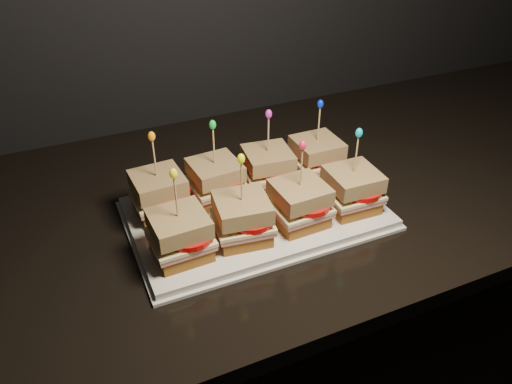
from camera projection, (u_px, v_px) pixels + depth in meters
name	position (u px, v px, depth m)	size (l,w,h in m)	color
cabinet	(209.00, 361.00, 1.19)	(2.67, 0.69, 0.85)	black
granite_slab	(197.00, 212.00, 0.94)	(2.71, 0.73, 0.03)	black
platter	(256.00, 213.00, 0.90)	(0.44, 0.27, 0.02)	silver
platter_rim	(256.00, 216.00, 0.90)	(0.45, 0.28, 0.01)	silver
sandwich_0_bread_bot	(161.00, 206.00, 0.88)	(0.08, 0.08, 0.02)	brown
sandwich_0_ham	(160.00, 199.00, 0.87)	(0.09, 0.09, 0.01)	#BE6059
sandwich_0_cheese	(159.00, 195.00, 0.87)	(0.09, 0.09, 0.01)	beige
sandwich_0_tomato	(167.00, 192.00, 0.87)	(0.08, 0.08, 0.01)	red
sandwich_0_bread_top	(158.00, 183.00, 0.86)	(0.08, 0.08, 0.03)	#63390E
sandwich_0_pick	(155.00, 160.00, 0.83)	(0.00, 0.00, 0.09)	tan
sandwich_0_frill	(152.00, 136.00, 0.81)	(0.01, 0.01, 0.02)	orange
sandwich_1_bread_bot	(216.00, 193.00, 0.92)	(0.08, 0.08, 0.02)	brown
sandwich_1_ham	(216.00, 186.00, 0.91)	(0.09, 0.09, 0.01)	#BE6059
sandwich_1_cheese	(216.00, 182.00, 0.91)	(0.09, 0.09, 0.01)	beige
sandwich_1_tomato	(223.00, 179.00, 0.90)	(0.08, 0.08, 0.01)	red
sandwich_1_bread_top	(215.00, 170.00, 0.89)	(0.08, 0.08, 0.03)	#63390E
sandwich_1_pick	(214.00, 148.00, 0.87)	(0.00, 0.00, 0.09)	tan
sandwich_1_frill	(213.00, 125.00, 0.84)	(0.01, 0.01, 0.02)	green
sandwich_2_bread_bot	(268.00, 180.00, 0.95)	(0.08, 0.08, 0.02)	brown
sandwich_2_ham	(268.00, 173.00, 0.94)	(0.09, 0.09, 0.01)	#BE6059
sandwich_2_cheese	(268.00, 170.00, 0.94)	(0.09, 0.09, 0.01)	beige
sandwich_2_tomato	(275.00, 167.00, 0.94)	(0.08, 0.08, 0.01)	red
sandwich_2_bread_top	(268.00, 158.00, 0.93)	(0.08, 0.08, 0.03)	#63390E
sandwich_2_pick	(268.00, 137.00, 0.90)	(0.00, 0.00, 0.09)	tan
sandwich_2_frill	(269.00, 114.00, 0.88)	(0.01, 0.01, 0.02)	#C31DB3
sandwich_3_bread_bot	(315.00, 169.00, 0.99)	(0.08, 0.08, 0.02)	brown
sandwich_3_ham	(316.00, 162.00, 0.98)	(0.09, 0.09, 0.01)	#BE6059
sandwich_3_cheese	(316.00, 159.00, 0.98)	(0.09, 0.09, 0.01)	beige
sandwich_3_tomato	(323.00, 156.00, 0.97)	(0.08, 0.08, 0.01)	red
sandwich_3_bread_top	(317.00, 147.00, 0.96)	(0.08, 0.08, 0.03)	#63390E
sandwich_3_pick	(319.00, 126.00, 0.94)	(0.00, 0.00, 0.09)	tan
sandwich_3_frill	(320.00, 104.00, 0.91)	(0.01, 0.01, 0.02)	#0520CF
sandwich_4_bread_bot	(181.00, 248.00, 0.79)	(0.08, 0.08, 0.02)	brown
sandwich_4_ham	(181.00, 240.00, 0.78)	(0.09, 0.09, 0.01)	#BE6059
sandwich_4_cheese	(180.00, 237.00, 0.77)	(0.09, 0.09, 0.01)	beige
sandwich_4_tomato	(188.00, 233.00, 0.77)	(0.08, 0.08, 0.01)	red
sandwich_4_bread_top	(179.00, 223.00, 0.76)	(0.08, 0.08, 0.03)	#63390E
sandwich_4_pick	(176.00, 200.00, 0.74)	(0.00, 0.00, 0.09)	tan
sandwich_4_frill	(173.00, 174.00, 0.71)	(0.01, 0.01, 0.02)	yellow
sandwich_5_bread_bot	(242.00, 231.00, 0.82)	(0.08, 0.08, 0.02)	brown
sandwich_5_ham	(242.00, 224.00, 0.81)	(0.09, 0.09, 0.01)	#BE6059
sandwich_5_cheese	(242.00, 220.00, 0.81)	(0.09, 0.09, 0.01)	beige
sandwich_5_tomato	(250.00, 217.00, 0.81)	(0.08, 0.08, 0.01)	red
sandwich_5_bread_top	(242.00, 207.00, 0.80)	(0.08, 0.08, 0.03)	#63390E
sandwich_5_pick	(242.00, 184.00, 0.77)	(0.00, 0.00, 0.09)	tan
sandwich_5_frill	(241.00, 159.00, 0.75)	(0.01, 0.01, 0.02)	#ECFA02
sandwich_6_bread_bot	(299.00, 216.00, 0.86)	(0.08, 0.08, 0.02)	brown
sandwich_6_ham	(299.00, 209.00, 0.85)	(0.09, 0.09, 0.01)	#BE6059
sandwich_6_cheese	(299.00, 205.00, 0.84)	(0.09, 0.09, 0.01)	beige
sandwich_6_tomato	(307.00, 202.00, 0.84)	(0.08, 0.08, 0.01)	red
sandwich_6_bread_top	(300.00, 192.00, 0.83)	(0.08, 0.08, 0.03)	#63390E
sandwich_6_pick	(301.00, 170.00, 0.81)	(0.00, 0.00, 0.09)	tan
sandwich_6_frill	(303.00, 145.00, 0.78)	(0.01, 0.01, 0.02)	red
sandwich_7_bread_bot	(350.00, 202.00, 0.89)	(0.08, 0.08, 0.02)	brown
sandwich_7_ham	(351.00, 195.00, 0.88)	(0.09, 0.09, 0.01)	#BE6059
sandwich_7_cheese	(352.00, 191.00, 0.88)	(0.09, 0.09, 0.01)	beige
sandwich_7_tomato	(360.00, 188.00, 0.88)	(0.08, 0.08, 0.01)	red
sandwich_7_bread_top	(353.00, 179.00, 0.87)	(0.08, 0.08, 0.03)	#63390E
sandwich_7_pick	(356.00, 157.00, 0.84)	(0.00, 0.00, 0.09)	tan
sandwich_7_frill	(359.00, 133.00, 0.82)	(0.01, 0.01, 0.02)	#05A8C1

